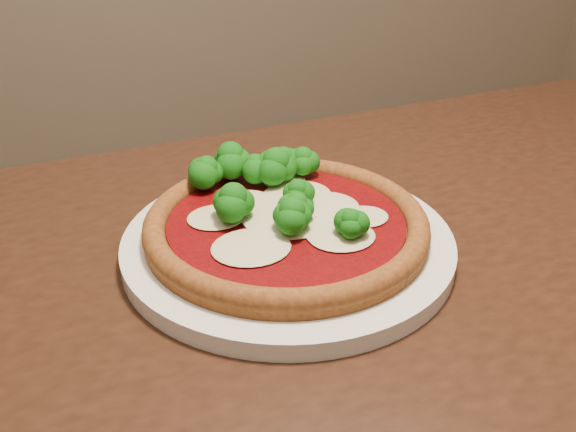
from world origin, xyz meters
name	(u,v)px	position (x,y,z in m)	size (l,w,h in m)	color
dining_table	(362,339)	(0.19, 0.19, 0.65)	(1.35, 0.85, 0.75)	black
plate	(288,243)	(0.12, 0.23, 0.76)	(0.33, 0.33, 0.02)	silver
pizza	(282,214)	(0.12, 0.24, 0.78)	(0.28, 0.28, 0.06)	brown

